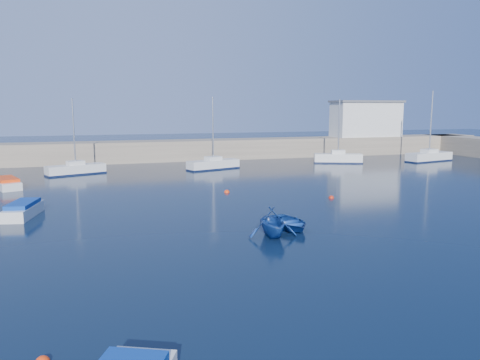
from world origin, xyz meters
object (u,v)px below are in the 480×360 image
object	(u,v)px
sailboat_6	(213,164)
dinghy_center	(289,223)
motorboat_1	(23,210)
motorboat_2	(7,183)
sailboat_7	(338,158)
harbor_office	(366,120)
sailboat_8	(429,156)
sailboat_5	(76,169)
dinghy_left	(272,222)

from	to	relation	value
sailboat_6	dinghy_center	size ratio (longest dim) A/B	2.42
motorboat_1	motorboat_2	world-z (taller)	motorboat_1
sailboat_7	motorboat_2	distance (m)	37.26
sailboat_6	motorboat_1	bearing A→B (deg)	119.12
sailboat_7	motorboat_2	xyz separation A→B (m)	(-36.38, -8.05, -0.22)
harbor_office	sailboat_8	xyz separation A→B (m)	(2.62, -10.94, -4.47)
sailboat_6	motorboat_1	size ratio (longest dim) A/B	1.94
sailboat_5	dinghy_left	world-z (taller)	sailboat_5
sailboat_6	motorboat_1	distance (m)	25.57
sailboat_7	dinghy_left	xyz separation A→B (m)	(-20.18, -29.16, 0.14)
sailboat_7	sailboat_5	bearing A→B (deg)	113.82
motorboat_2	dinghy_left	world-z (taller)	dinghy_left
harbor_office	sailboat_6	distance (m)	28.35
motorboat_1	sailboat_6	bearing A→B (deg)	59.76
motorboat_2	sailboat_7	bearing A→B (deg)	-7.65
sailboat_8	motorboat_2	bearing A→B (deg)	84.67
motorboat_1	dinghy_left	bearing A→B (deg)	-22.09
sailboat_5	sailboat_7	distance (m)	30.99
sailboat_5	sailboat_7	world-z (taller)	sailboat_7
sailboat_5	sailboat_6	xyz separation A→B (m)	(14.61, -0.20, 0.01)
sailboat_5	dinghy_center	size ratio (longest dim) A/B	2.35
sailboat_5	sailboat_8	world-z (taller)	sailboat_8
harbor_office	dinghy_left	distance (m)	48.77
harbor_office	motorboat_2	distance (m)	49.35
motorboat_1	motorboat_2	distance (m)	12.43
sailboat_6	motorboat_2	bearing A→B (deg)	90.19
sailboat_6	dinghy_center	xyz separation A→B (m)	(-2.27, -26.69, -0.23)
sailboat_8	dinghy_center	bearing A→B (deg)	117.54
harbor_office	sailboat_5	distance (m)	42.09
motorboat_1	motorboat_2	bearing A→B (deg)	115.19
harbor_office	dinghy_center	world-z (taller)	harbor_office
harbor_office	motorboat_2	world-z (taller)	harbor_office
sailboat_5	dinghy_left	bearing A→B (deg)	179.79
sailboat_8	sailboat_5	bearing A→B (deg)	76.29
sailboat_7	motorboat_1	xyz separation A→B (m)	(-33.53, -20.15, -0.20)
harbor_office	sailboat_6	xyz separation A→B (m)	(-25.98, -10.39, -4.53)
sailboat_6	dinghy_center	distance (m)	26.78
sailboat_6	motorboat_2	size ratio (longest dim) A/B	1.70
motorboat_2	sailboat_8	bearing A→B (deg)	-12.74
motorboat_1	motorboat_2	xyz separation A→B (m)	(-2.85, 12.10, -0.02)
harbor_office	sailboat_7	size ratio (longest dim) A/B	1.27
sailboat_8	motorboat_1	size ratio (longest dim) A/B	2.18
harbor_office	sailboat_6	size ratio (longest dim) A/B	1.25
motorboat_1	dinghy_center	xyz separation A→B (m)	(14.90, -7.73, -0.11)
dinghy_center	sailboat_5	bearing A→B (deg)	109.91
sailboat_5	motorboat_2	distance (m)	8.89
motorboat_2	dinghy_left	bearing A→B (deg)	-72.62
harbor_office	sailboat_8	distance (m)	12.11
sailboat_6	sailboat_8	world-z (taller)	sailboat_8
dinghy_center	dinghy_left	bearing A→B (deg)	-145.13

